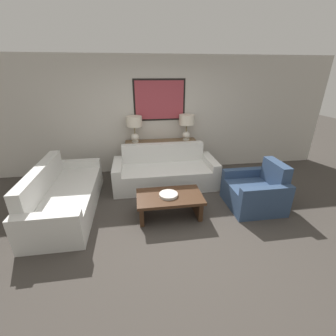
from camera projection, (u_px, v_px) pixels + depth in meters
name	position (u px, v px, depth m)	size (l,w,h in m)	color
ground_plane	(177.00, 225.00, 3.65)	(20.00, 20.00, 0.00)	#3D3833
back_wall	(159.00, 116.00, 5.30)	(8.36, 0.12, 2.65)	beige
console_table	(161.00, 157.00, 5.43)	(1.66, 0.37, 0.80)	brown
table_lamp_left	(134.00, 124.00, 5.02)	(0.35, 0.35, 0.59)	silver
table_lamp_right	(187.00, 123.00, 5.19)	(0.35, 0.35, 0.59)	silver
couch_by_back_wall	(165.00, 172.00, 4.88)	(2.17, 0.92, 0.84)	silver
couch_by_side	(65.00, 196.00, 3.95)	(0.92, 2.17, 0.84)	silver
coffee_table	(170.00, 201.00, 3.79)	(1.10, 0.65, 0.40)	#3D2616
decorative_bowl	(168.00, 195.00, 3.72)	(0.31, 0.31, 0.04)	beige
armchair_near_back_wall	(256.00, 192.00, 4.08)	(0.90, 0.90, 0.85)	navy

